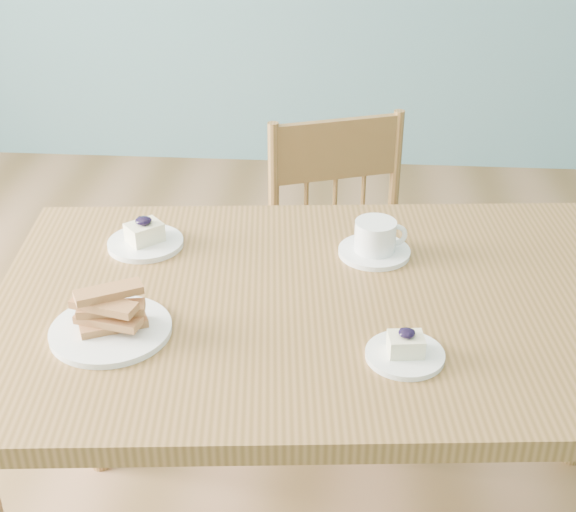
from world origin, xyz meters
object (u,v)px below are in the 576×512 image
at_px(cheesecake_plate_far, 145,239).
at_px(biscotti_plate, 110,320).
at_px(dining_table, 360,329).
at_px(dining_chair, 348,276).
at_px(coffee_cup, 376,240).
at_px(cheesecake_plate_near, 405,350).

bearing_deg(cheesecake_plate_far, biscotti_plate, -87.80).
height_order(dining_table, dining_chair, dining_chair).
height_order(coffee_cup, biscotti_plate, biscotti_plate).
bearing_deg(dining_chair, cheesecake_plate_near, -102.99).
xyz_separation_m(dining_table, cheesecake_plate_near, (0.07, -0.19, 0.09)).
bearing_deg(biscotti_plate, cheesecake_plate_far, 92.20).
bearing_deg(dining_table, biscotti_plate, -166.49).
bearing_deg(dining_chair, coffee_cup, -103.24).
relative_size(dining_chair, cheesecake_plate_far, 5.32).
bearing_deg(cheesecake_plate_far, dining_table, -20.35).
relative_size(cheesecake_plate_far, coffee_cup, 1.07).
distance_m(cheesecake_plate_near, cheesecake_plate_far, 0.65).
height_order(dining_table, coffee_cup, coffee_cup).
relative_size(cheesecake_plate_far, biscotti_plate, 0.74).
xyz_separation_m(coffee_cup, biscotti_plate, (-0.48, -0.33, -0.01)).
bearing_deg(cheesecake_plate_near, dining_table, 111.40).
height_order(dining_chair, cheesecake_plate_near, dining_chair).
distance_m(dining_table, dining_chair, 0.67).
distance_m(dining_chair, coffee_cup, 0.57).
height_order(dining_chair, cheesecake_plate_far, dining_chair).
bearing_deg(dining_table, cheesecake_plate_far, 154.25).
bearing_deg(cheesecake_plate_near, dining_chair, 96.76).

